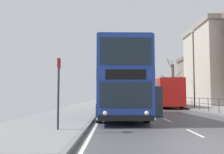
{
  "coord_description": "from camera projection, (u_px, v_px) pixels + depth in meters",
  "views": [
    {
      "loc": [
        -3.13,
        -7.02,
        1.47
      ],
      "look_at": [
        -3.21,
        8.08,
        2.56
      ],
      "focal_mm": 39.54,
      "sensor_mm": 36.0,
      "label": 1
    }
  ],
  "objects": [
    {
      "name": "bus_stop_sign_near",
      "position": [
        59.0,
        85.0,
        9.53
      ],
      "size": [
        0.08,
        0.44,
        2.76
      ],
      "color": "#2D2D33",
      "rests_on": "ground"
    },
    {
      "name": "bare_tree_far_00",
      "position": [
        173.0,
        83.0,
        37.69
      ],
      "size": [
        3.14,
        2.25,
        6.88
      ],
      "color": "brown",
      "rests_on": "ground"
    },
    {
      "name": "background_bus_far_lane",
      "position": [
        163.0,
        92.0,
        29.05
      ],
      "size": [
        2.88,
        10.73,
        3.16
      ],
      "color": "red",
      "rests_on": "ground"
    },
    {
      "name": "street_lamp_far_side",
      "position": [
        194.0,
        63.0,
        26.22
      ],
      "size": [
        0.28,
        0.6,
        8.21
      ],
      "color": "#38383D",
      "rests_on": "ground"
    },
    {
      "name": "pedestrian_railing_far_kerb",
      "position": [
        208.0,
        102.0,
        19.66
      ],
      "size": [
        0.05,
        32.32,
        1.08
      ],
      "color": "#2D3338",
      "rests_on": "ground"
    },
    {
      "name": "double_decker_bus_main",
      "position": [
        120.0,
        83.0,
        16.12
      ],
      "size": [
        3.53,
        10.77,
        4.3
      ],
      "color": "navy",
      "rests_on": "ground"
    },
    {
      "name": "ground",
      "position": [
        199.0,
        146.0,
        6.88
      ],
      "size": [
        15.8,
        140.0,
        0.2
      ],
      "color": "#4D4D52"
    },
    {
      "name": "background_building_00",
      "position": [
        217.0,
        79.0,
        49.5
      ],
      "size": [
        12.88,
        13.04,
        9.36
      ],
      "color": "slate",
      "rests_on": "ground"
    }
  ]
}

